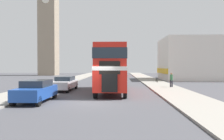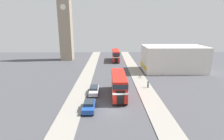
{
  "view_description": "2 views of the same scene",
  "coord_description": "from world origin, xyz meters",
  "px_view_note": "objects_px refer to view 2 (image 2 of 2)",
  "views": [
    {
      "loc": [
        1.75,
        -14.78,
        2.48
      ],
      "look_at": [
        1.03,
        5.72,
        2.08
      ],
      "focal_mm": 35.0,
      "sensor_mm": 36.0,
      "label": 1
    },
    {
      "loc": [
        -0.8,
        -25.3,
        13.14
      ],
      "look_at": [
        0.0,
        19.4,
        1.49
      ],
      "focal_mm": 28.0,
      "sensor_mm": 36.0,
      "label": 2
    }
  ],
  "objects_px": {
    "car_parked_mid": "(94,90)",
    "church_tower": "(65,9)",
    "car_parked_near": "(89,106)",
    "pedestrian_walking": "(148,84)",
    "bus_distant": "(116,54)",
    "double_decker_bus": "(119,83)",
    "bicycle_on_pavement": "(140,76)"
  },
  "relations": [
    {
      "from": "car_parked_mid",
      "to": "pedestrian_walking",
      "type": "distance_m",
      "value": 11.56
    },
    {
      "from": "car_parked_mid",
      "to": "church_tower",
      "type": "bearing_deg",
      "value": 110.57
    },
    {
      "from": "pedestrian_walking",
      "to": "bus_distant",
      "type": "bearing_deg",
      "value": 101.19
    },
    {
      "from": "double_decker_bus",
      "to": "church_tower",
      "type": "relative_size",
      "value": 0.27
    },
    {
      "from": "double_decker_bus",
      "to": "bicycle_on_pavement",
      "type": "bearing_deg",
      "value": 61.44
    },
    {
      "from": "double_decker_bus",
      "to": "car_parked_mid",
      "type": "relative_size",
      "value": 2.1
    },
    {
      "from": "double_decker_bus",
      "to": "church_tower",
      "type": "bearing_deg",
      "value": 116.38
    },
    {
      "from": "double_decker_bus",
      "to": "church_tower",
      "type": "xyz_separation_m",
      "value": [
        -17.82,
        35.93,
        15.99
      ]
    },
    {
      "from": "bicycle_on_pavement",
      "to": "church_tower",
      "type": "relative_size",
      "value": 0.05
    },
    {
      "from": "car_parked_near",
      "to": "bicycle_on_pavement",
      "type": "relative_size",
      "value": 2.36
    },
    {
      "from": "car_parked_near",
      "to": "pedestrian_walking",
      "type": "height_order",
      "value": "pedestrian_walking"
    },
    {
      "from": "car_parked_mid",
      "to": "bicycle_on_pavement",
      "type": "bearing_deg",
      "value": 42.86
    },
    {
      "from": "church_tower",
      "to": "bus_distant",
      "type": "bearing_deg",
      "value": -8.67
    },
    {
      "from": "bus_distant",
      "to": "car_parked_mid",
      "type": "xyz_separation_m",
      "value": [
        -5.44,
        -31.99,
        -1.66
      ]
    },
    {
      "from": "double_decker_bus",
      "to": "car_parked_near",
      "type": "relative_size",
      "value": 2.37
    },
    {
      "from": "double_decker_bus",
      "to": "car_parked_near",
      "type": "xyz_separation_m",
      "value": [
        -4.99,
        -5.78,
        -1.74
      ]
    },
    {
      "from": "bicycle_on_pavement",
      "to": "double_decker_bus",
      "type": "bearing_deg",
      "value": -118.56
    },
    {
      "from": "car_parked_mid",
      "to": "church_tower",
      "type": "relative_size",
      "value": 0.13
    },
    {
      "from": "car_parked_near",
      "to": "church_tower",
      "type": "distance_m",
      "value": 47.1
    },
    {
      "from": "bus_distant",
      "to": "pedestrian_walking",
      "type": "distance_m",
      "value": 29.79
    },
    {
      "from": "pedestrian_walking",
      "to": "church_tower",
      "type": "relative_size",
      "value": 0.04
    },
    {
      "from": "bus_distant",
      "to": "pedestrian_walking",
      "type": "relative_size",
      "value": 6.76
    },
    {
      "from": "bicycle_on_pavement",
      "to": "pedestrian_walking",
      "type": "bearing_deg",
      "value": -86.97
    },
    {
      "from": "pedestrian_walking",
      "to": "car_parked_mid",
      "type": "bearing_deg",
      "value": -165.98
    },
    {
      "from": "car_parked_near",
      "to": "bicycle_on_pavement",
      "type": "bearing_deg",
      "value": 56.85
    },
    {
      "from": "bus_distant",
      "to": "pedestrian_walking",
      "type": "bearing_deg",
      "value": -78.81
    },
    {
      "from": "bus_distant",
      "to": "car_parked_mid",
      "type": "distance_m",
      "value": 32.49
    },
    {
      "from": "car_parked_mid",
      "to": "double_decker_bus",
      "type": "bearing_deg",
      "value": -13.16
    },
    {
      "from": "car_parked_mid",
      "to": "car_parked_near",
      "type": "bearing_deg",
      "value": -91.95
    },
    {
      "from": "bus_distant",
      "to": "pedestrian_walking",
      "type": "height_order",
      "value": "bus_distant"
    },
    {
      "from": "car_parked_mid",
      "to": "bicycle_on_pavement",
      "type": "relative_size",
      "value": 2.66
    },
    {
      "from": "car_parked_mid",
      "to": "church_tower",
      "type": "height_order",
      "value": "church_tower"
    }
  ]
}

